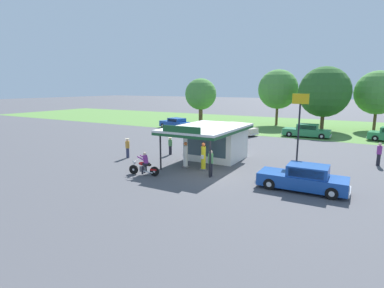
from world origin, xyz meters
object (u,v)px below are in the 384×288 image
at_px(motorcycle_with_rider, 144,166).
at_px(featured_classic_sedan, 303,179).
at_px(bystander_chatting_near_pumps, 379,154).
at_px(parked_car_back_row_left, 307,131).
at_px(gas_pump_offside, 203,158).
at_px(bystander_standing_back_lot, 211,162).
at_px(gas_pump_nearside, 186,156).
at_px(parked_car_back_row_centre_left, 237,129).
at_px(parked_car_back_row_right, 175,123).
at_px(bystander_admiring_sedan, 128,147).
at_px(bystander_strolling_foreground, 170,145).
at_px(roadside_pole_sign, 299,119).

height_order(motorcycle_with_rider, featured_classic_sedan, motorcycle_with_rider).
bearing_deg(bystander_chatting_near_pumps, parked_car_back_row_left, 121.54).
height_order(gas_pump_offside, bystander_standing_back_lot, gas_pump_offside).
bearing_deg(gas_pump_nearside, parked_car_back_row_left, 74.49).
relative_size(gas_pump_nearside, parked_car_back_row_centre_left, 0.36).
distance_m(motorcycle_with_rider, parked_car_back_row_right, 23.62).
height_order(parked_car_back_row_right, bystander_admiring_sedan, bystander_admiring_sedan).
relative_size(featured_classic_sedan, parked_car_back_row_right, 0.95).
xyz_separation_m(parked_car_back_row_right, parked_car_back_row_centre_left, (9.85, -1.03, -0.01)).
bearing_deg(bystander_chatting_near_pumps, bystander_admiring_sedan, -157.93).
bearing_deg(gas_pump_offside, bystander_strolling_foreground, 147.77).
height_order(parked_car_back_row_right, parked_car_back_row_centre_left, parked_car_back_row_right).
bearing_deg(bystander_chatting_near_pumps, gas_pump_offside, -144.94).
height_order(parked_car_back_row_right, bystander_strolling_foreground, bystander_strolling_foreground).
bearing_deg(bystander_strolling_foreground, parked_car_back_row_right, 121.38).
distance_m(featured_classic_sedan, parked_car_back_row_left, 20.32).
bearing_deg(bystander_chatting_near_pumps, gas_pump_nearside, -148.29).
distance_m(gas_pump_offside, parked_car_back_row_right, 22.55).
xyz_separation_m(parked_car_back_row_centre_left, bystander_strolling_foreground, (-0.86, -13.71, 0.12)).
xyz_separation_m(gas_pump_nearside, bystander_chatting_near_pumps, (12.31, 7.61, 0.06)).
bearing_deg(parked_car_back_row_centre_left, gas_pump_nearside, -81.47).
bearing_deg(bystander_admiring_sedan, roadside_pole_sign, 13.10).
distance_m(gas_pump_nearside, parked_car_back_row_right, 21.67).
bearing_deg(parked_car_back_row_centre_left, bystander_strolling_foreground, -93.60).
distance_m(bystander_strolling_foreground, bystander_standing_back_lot, 7.32).
xyz_separation_m(parked_car_back_row_centre_left, parked_car_back_row_left, (7.80, 2.29, 0.02)).
distance_m(gas_pump_nearside, parked_car_back_row_centre_left, 16.95).
relative_size(bystander_strolling_foreground, roadside_pole_sign, 0.28).
height_order(bystander_admiring_sedan, roadside_pole_sign, roadside_pole_sign).
relative_size(gas_pump_nearside, parked_car_back_row_right, 0.36).
bearing_deg(parked_car_back_row_left, parked_car_back_row_right, -175.92).
bearing_deg(bystander_standing_back_lot, parked_car_back_row_left, 82.45).
bearing_deg(bystander_strolling_foreground, bystander_chatting_near_pumps, 16.18).
bearing_deg(bystander_admiring_sedan, parked_car_back_row_right, 110.60).
bearing_deg(parked_car_back_row_right, bystander_chatting_near_pumps, -22.43).
bearing_deg(gas_pump_offside, bystander_chatting_near_pumps, 35.06).
bearing_deg(bystander_strolling_foreground, bystander_admiring_sedan, -130.82).
bearing_deg(bystander_strolling_foreground, parked_car_back_row_left, 61.56).
bearing_deg(parked_car_back_row_left, bystander_chatting_near_pumps, -58.46).
xyz_separation_m(gas_pump_nearside, motorcycle_with_rider, (-1.35, -3.10, -0.22)).
xyz_separation_m(gas_pump_nearside, featured_classic_sedan, (8.42, -1.02, -0.19)).
height_order(gas_pump_offside, roadside_pole_sign, roadside_pole_sign).
bearing_deg(motorcycle_with_rider, bystander_strolling_foreground, 108.23).
xyz_separation_m(parked_car_back_row_left, roadside_pole_sign, (1.93, -15.76, 2.91)).
height_order(featured_classic_sedan, bystander_standing_back_lot, bystander_standing_back_lot).
xyz_separation_m(motorcycle_with_rider, bystander_strolling_foreground, (-2.03, 6.16, 0.15)).
xyz_separation_m(parked_car_back_row_left, bystander_chatting_near_pumps, (7.03, -11.45, 0.22)).
bearing_deg(gas_pump_offside, roadside_pole_sign, 29.87).
distance_m(gas_pump_offside, bystander_strolling_foreground, 5.73).
relative_size(parked_car_back_row_centre_left, parked_car_back_row_left, 0.95).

